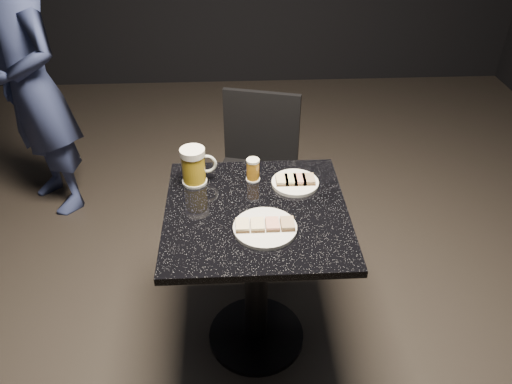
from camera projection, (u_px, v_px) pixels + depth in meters
floor at (256, 336)px, 2.34m from camera, size 6.00×6.00×0.00m
plate_large at (265, 228)px, 1.81m from camera, size 0.23×0.23×0.01m
plate_small at (295, 183)px, 2.04m from camera, size 0.19×0.19×0.01m
patron at (32, 85)px, 2.77m from camera, size 0.67×0.67×1.58m
table at (256, 257)px, 2.05m from camera, size 0.70×0.70×0.75m
beer_mug at (194, 166)px, 2.01m from camera, size 0.15×0.10×0.16m
beer_tumbler at (253, 170)px, 2.04m from camera, size 0.06×0.06×0.10m
chair at (257, 166)px, 2.62m from camera, size 0.49×0.49×0.87m
canapes_on_plate_large at (265, 224)px, 1.80m from camera, size 0.21×0.07×0.02m
canapes_on_plate_small at (295, 180)px, 2.03m from camera, size 0.16×0.07×0.02m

